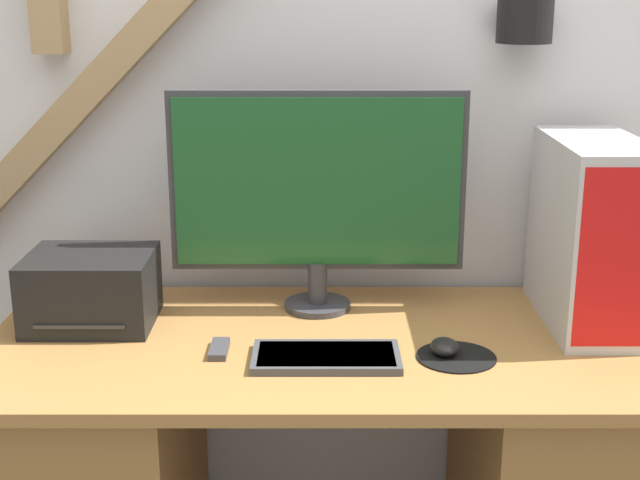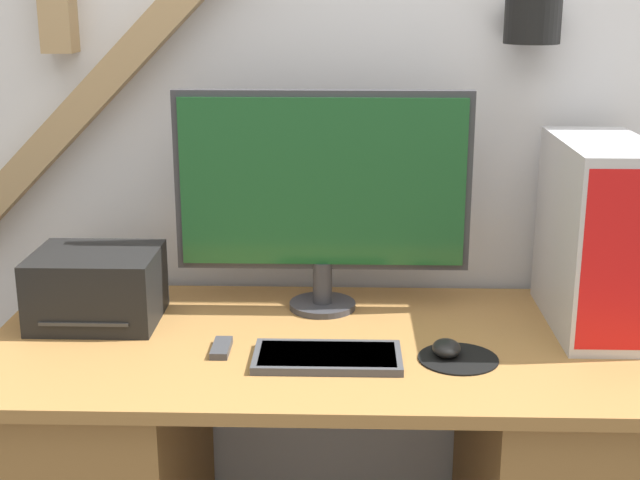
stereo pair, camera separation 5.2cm
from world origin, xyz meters
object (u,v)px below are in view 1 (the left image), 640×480
object	(u,v)px
keyboard	(329,357)
remote_control	(222,349)
monitor	(320,188)
printer	(94,289)
mouse	(447,347)
computer_tower	(595,233)

from	to	relation	value
keyboard	remote_control	distance (m)	0.25
monitor	keyboard	xyz separation A→B (m)	(0.02, -0.34, -0.31)
printer	remote_control	world-z (taller)	printer
monitor	remote_control	world-z (taller)	monitor
remote_control	printer	bearing A→B (deg)	151.00
printer	mouse	bearing A→B (deg)	-13.64
keyboard	computer_tower	world-z (taller)	computer_tower
keyboard	remote_control	xyz separation A→B (m)	(-0.24, 0.05, -0.00)
monitor	mouse	size ratio (longest dim) A/B	9.79
mouse	monitor	bearing A→B (deg)	132.55
keyboard	printer	world-z (taller)	printer
computer_tower	mouse	bearing A→B (deg)	-150.34
printer	remote_control	bearing A→B (deg)	-29.00
computer_tower	remote_control	distance (m)	0.94
printer	computer_tower	bearing A→B (deg)	0.51
monitor	mouse	distance (m)	0.52
computer_tower	printer	world-z (taller)	computer_tower
mouse	computer_tower	world-z (taller)	computer_tower
mouse	remote_control	bearing A→B (deg)	177.71
keyboard	mouse	bearing A→B (deg)	5.86
mouse	printer	distance (m)	0.87
keyboard	remote_control	size ratio (longest dim) A/B	3.07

